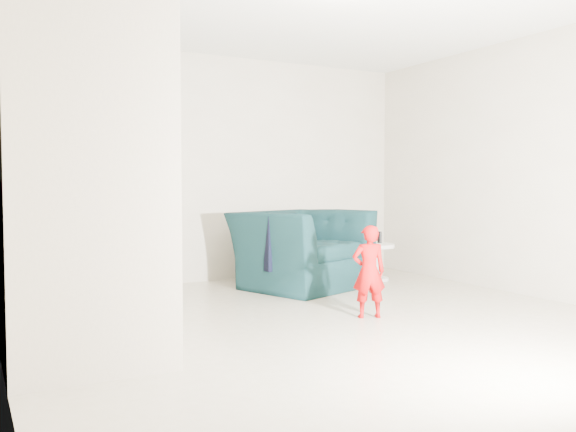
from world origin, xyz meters
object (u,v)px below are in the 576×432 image
Objects in this scene: toddler at (369,272)px; staircase at (71,214)px; armchair at (302,249)px; side_table at (376,256)px.

toddler is 0.22× the size of staircase.
armchair is at bearing -79.44° from toddler.
toddler is 2.50m from staircase.
staircase is (-2.67, -1.29, 0.52)m from armchair.
side_table is at bearing -108.68° from toddler.
armchair is 3.01m from staircase.
staircase is (-2.41, 0.35, 0.54)m from toddler.
staircase is at bearing -160.62° from side_table.
armchair reaches higher than side_table.
armchair is 1.05m from side_table.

